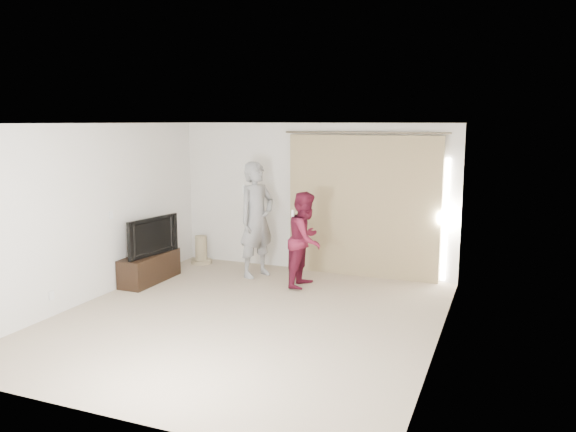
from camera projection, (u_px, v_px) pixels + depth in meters
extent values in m
plane|color=tan|center=(246.00, 319.00, 7.56)|extent=(5.50, 5.50, 0.00)
cube|color=silver|center=(314.00, 198.00, 9.86)|extent=(5.00, 0.04, 2.60)
cube|color=silver|center=(92.00, 213.00, 8.25)|extent=(0.04, 5.50, 2.60)
cube|color=silver|center=(111.00, 215.00, 8.63)|extent=(0.02, 0.08, 0.12)
cube|color=silver|center=(51.00, 295.00, 7.59)|extent=(0.02, 0.08, 0.12)
cube|color=white|center=(244.00, 123.00, 7.12)|extent=(5.00, 5.50, 0.01)
cube|color=tan|center=(363.00, 207.00, 9.48)|extent=(2.60, 0.10, 2.40)
cylinder|color=#6E624F|center=(364.00, 133.00, 9.27)|extent=(2.80, 0.03, 0.03)
cube|color=white|center=(445.00, 220.00, 9.04)|extent=(0.08, 0.04, 2.00)
cube|color=black|center=(150.00, 268.00, 9.28)|extent=(0.42, 1.20, 0.46)
imported|color=black|center=(148.00, 236.00, 9.19)|extent=(0.31, 1.09, 0.62)
cylinder|color=tan|center=(201.00, 261.00, 10.51)|extent=(0.39, 0.39, 0.06)
cylinder|color=tan|center=(201.00, 248.00, 10.47)|extent=(0.22, 0.22, 0.45)
imported|color=gray|center=(257.00, 220.00, 9.50)|extent=(0.72, 0.84, 1.96)
cube|color=silver|center=(244.00, 189.00, 9.39)|extent=(0.04, 0.04, 0.14)
cube|color=silver|center=(250.00, 195.00, 9.61)|extent=(0.05, 0.05, 0.09)
imported|color=maroon|center=(306.00, 239.00, 8.94)|extent=(0.60, 0.76, 1.53)
cube|color=silver|center=(293.00, 214.00, 8.85)|extent=(0.04, 0.04, 0.14)
cube|color=silver|center=(298.00, 219.00, 9.07)|extent=(0.05, 0.05, 0.09)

